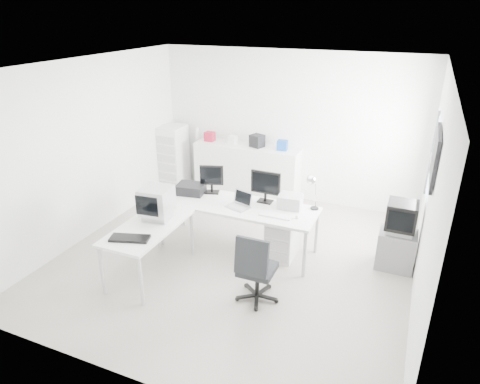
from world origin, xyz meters
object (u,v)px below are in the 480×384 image
at_px(tv_cabinet, 396,250).
at_px(crt_tv, 401,218).
at_px(main_desk, 238,227).
at_px(sideboard, 247,171).
at_px(crt_monitor, 157,203).
at_px(laser_printer, 290,201).
at_px(lcd_monitor_large, 266,187).
at_px(side_desk, 150,250).
at_px(drawer_pedestal, 282,238).
at_px(laptop, 238,201).
at_px(office_chair, 258,266).
at_px(lcd_monitor_small, 212,179).
at_px(inkjet_printer, 191,189).
at_px(filing_cabinet, 174,157).

distance_m(tv_cabinet, crt_tv, 0.51).
height_order(main_desk, sideboard, sideboard).
bearing_deg(crt_monitor, laser_printer, 27.64).
height_order(lcd_monitor_large, sideboard, lcd_monitor_large).
distance_m(crt_monitor, crt_tv, 3.39).
xyz_separation_m(main_desk, side_desk, (-0.85, -1.10, 0.00)).
bearing_deg(drawer_pedestal, laptop, -167.01).
height_order(main_desk, crt_monitor, crt_monitor).
bearing_deg(side_desk, drawer_pedestal, 36.57).
height_order(lcd_monitor_large, tv_cabinet, lcd_monitor_large).
bearing_deg(office_chair, sideboard, 114.10).
height_order(lcd_monitor_small, office_chair, lcd_monitor_small).
bearing_deg(laptop, main_desk, 134.26).
height_order(side_desk, sideboard, sideboard).
distance_m(main_desk, crt_tv, 2.37).
bearing_deg(lcd_monitor_large, inkjet_printer, -171.42).
bearing_deg(filing_cabinet, sideboard, 5.47).
distance_m(crt_monitor, filing_cabinet, 3.00).
height_order(lcd_monitor_small, laptop, lcd_monitor_small).
distance_m(lcd_monitor_small, laptop, 0.71).
bearing_deg(main_desk, laser_printer, 16.35).
relative_size(lcd_monitor_large, office_chair, 0.49).
bearing_deg(main_desk, filing_cabinet, 140.66).
xyz_separation_m(main_desk, inkjet_printer, (-0.85, 0.10, 0.45)).
relative_size(laptop, tv_cabinet, 0.61).
distance_m(drawer_pedestal, inkjet_printer, 1.64).
height_order(main_desk, lcd_monitor_large, lcd_monitor_large).
relative_size(drawer_pedestal, tv_cabinet, 1.07).
relative_size(side_desk, lcd_monitor_small, 3.01).
xyz_separation_m(main_desk, filing_cabinet, (-2.20, 1.81, 0.27)).
bearing_deg(tv_cabinet, crt_monitor, -158.28).
relative_size(office_chair, sideboard, 0.48).
height_order(lcd_monitor_large, filing_cabinet, filing_cabinet).
bearing_deg(lcd_monitor_large, office_chair, -72.39).
bearing_deg(crt_monitor, inkjet_printer, 83.87).
bearing_deg(drawer_pedestal, lcd_monitor_small, 170.91).
distance_m(lcd_monitor_large, laser_printer, 0.43).
distance_m(office_chair, crt_tv, 2.16).
bearing_deg(tv_cabinet, side_desk, -154.46).
bearing_deg(crt_tv, drawer_pedestal, -167.51).
relative_size(side_desk, inkjet_printer, 3.29).
bearing_deg(drawer_pedestal, main_desk, -175.91).
distance_m(office_chair, tv_cabinet, 2.15).
bearing_deg(lcd_monitor_small, main_desk, -41.92).
xyz_separation_m(main_desk, laptop, (0.05, -0.10, 0.49)).
relative_size(main_desk, inkjet_printer, 5.64).
bearing_deg(filing_cabinet, lcd_monitor_small, -43.26).
distance_m(lcd_monitor_small, office_chair, 1.90).
bearing_deg(office_chair, lcd_monitor_small, 134.01).
bearing_deg(side_desk, laser_printer, 39.52).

